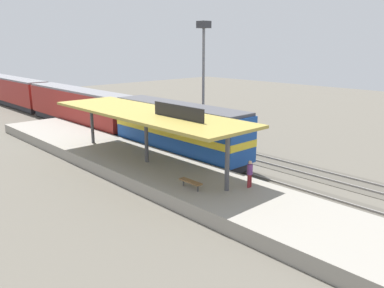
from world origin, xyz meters
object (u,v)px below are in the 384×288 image
object	(u,v)px
locomotive	(178,130)
passenger_carriage_front	(78,107)
passenger_carriage_rear	(14,91)
platform_bench	(191,182)
person_waiting	(250,173)
light_mast	(204,54)

from	to	relation	value
locomotive	passenger_carriage_front	size ratio (longest dim) A/B	0.72
passenger_carriage_rear	platform_bench	bearing A→B (deg)	-97.30
locomotive	person_waiting	bearing A→B (deg)	-107.17
passenger_carriage_front	passenger_carriage_rear	size ratio (longest dim) A/B	1.00
platform_bench	person_waiting	size ratio (longest dim) A/B	0.99
platform_bench	light_mast	distance (m)	20.18
passenger_carriage_front	light_mast	xyz separation A→B (m)	(7.80, -13.10, 6.08)
platform_bench	person_waiting	distance (m)	3.67
person_waiting	passenger_carriage_front	bearing A→B (deg)	83.57
passenger_carriage_front	passenger_carriage_rear	world-z (taller)	same
passenger_carriage_front	light_mast	distance (m)	16.42
platform_bench	light_mast	bearing A→B (deg)	43.11
person_waiting	platform_bench	bearing A→B (deg)	140.72
locomotive	passenger_carriage_rear	xyz separation A→B (m)	(0.00, 38.80, -0.10)
platform_bench	passenger_carriage_front	world-z (taller)	passenger_carriage_front
locomotive	light_mast	size ratio (longest dim) A/B	1.23
passenger_carriage_rear	light_mast	size ratio (longest dim) A/B	1.71
locomotive	person_waiting	xyz separation A→B (m)	(-3.19, -10.32, -0.56)
light_mast	person_waiting	size ratio (longest dim) A/B	6.84
light_mast	person_waiting	xyz separation A→B (m)	(-10.99, -15.22, -6.54)
passenger_carriage_rear	locomotive	bearing A→B (deg)	-90.00
locomotive	person_waiting	size ratio (longest dim) A/B	8.44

